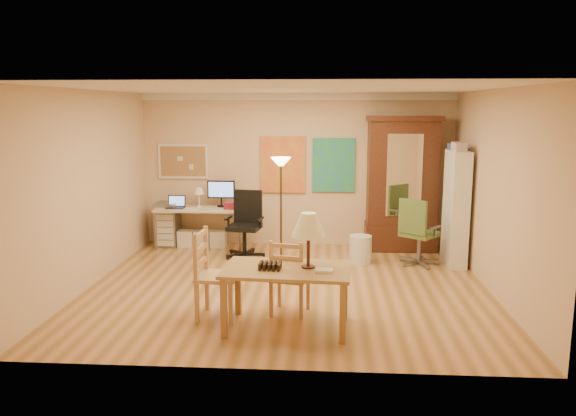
# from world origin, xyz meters

# --- Properties ---
(floor) EXTENTS (5.50, 5.50, 0.00)m
(floor) POSITION_xyz_m (0.00, 0.00, 0.00)
(floor) COLOR olive
(floor) RESTS_ON ground
(crown_molding) EXTENTS (5.50, 0.08, 0.12)m
(crown_molding) POSITION_xyz_m (0.00, 2.46, 2.64)
(crown_molding) COLOR white
(crown_molding) RESTS_ON floor
(corkboard) EXTENTS (0.90, 0.04, 0.62)m
(corkboard) POSITION_xyz_m (-2.05, 2.47, 1.50)
(corkboard) COLOR #9B7648
(corkboard) RESTS_ON floor
(art_panel_left) EXTENTS (0.80, 0.04, 1.00)m
(art_panel_left) POSITION_xyz_m (-0.25, 2.47, 1.45)
(art_panel_left) COLOR yellow
(art_panel_left) RESTS_ON floor
(art_panel_right) EXTENTS (0.75, 0.04, 0.95)m
(art_panel_right) POSITION_xyz_m (0.65, 2.47, 1.45)
(art_panel_right) COLOR teal
(art_panel_right) RESTS_ON floor
(dining_table) EXTENTS (1.46, 0.93, 1.32)m
(dining_table) POSITION_xyz_m (0.17, -1.46, 0.84)
(dining_table) COLOR olive
(dining_table) RESTS_ON floor
(ladder_chair_back) EXTENTS (0.50, 0.49, 0.92)m
(ladder_chair_back) POSITION_xyz_m (0.09, -1.01, 0.43)
(ladder_chair_back) COLOR #B57753
(ladder_chair_back) RESTS_ON floor
(ladder_chair_left) EXTENTS (0.50, 0.52, 1.05)m
(ladder_chair_left) POSITION_xyz_m (-0.78, -1.18, 0.49)
(ladder_chair_left) COLOR #B57753
(ladder_chair_left) RESTS_ON floor
(torchiere_lamp) EXTENTS (0.31, 0.31, 1.71)m
(torchiere_lamp) POSITION_xyz_m (-0.17, 1.00, 1.37)
(torchiere_lamp) COLOR #42321A
(torchiere_lamp) RESTS_ON floor
(computer_desk) EXTENTS (1.56, 0.68, 1.18)m
(computer_desk) POSITION_xyz_m (-1.65, 2.16, 0.43)
(computer_desk) COLOR beige
(computer_desk) RESTS_ON floor
(office_chair_black) EXTENTS (0.68, 0.68, 1.10)m
(office_chair_black) POSITION_xyz_m (-0.81, 1.56, 0.29)
(office_chair_black) COLOR black
(office_chair_black) RESTS_ON floor
(office_chair_green) EXTENTS (0.68, 0.68, 1.07)m
(office_chair_green) POSITION_xyz_m (1.97, 1.25, 0.29)
(office_chair_green) COLOR slate
(office_chair_green) RESTS_ON floor
(drawer_cart) EXTENTS (0.39, 0.47, 0.78)m
(drawer_cart) POSITION_xyz_m (-2.31, 2.24, 0.39)
(drawer_cart) COLOR slate
(drawer_cart) RESTS_ON floor
(armoire) EXTENTS (1.26, 0.60, 2.31)m
(armoire) POSITION_xyz_m (1.83, 2.24, 1.01)
(armoire) COLOR black
(armoire) RESTS_ON floor
(bookshelf) EXTENTS (0.27, 0.72, 1.80)m
(bookshelf) POSITION_xyz_m (2.55, 1.31, 0.90)
(bookshelf) COLOR white
(bookshelf) RESTS_ON floor
(wastebin) EXTENTS (0.36, 0.36, 0.45)m
(wastebin) POSITION_xyz_m (1.08, 1.28, 0.22)
(wastebin) COLOR silver
(wastebin) RESTS_ON floor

